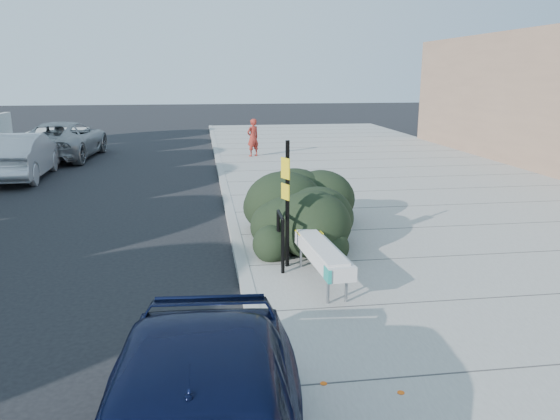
{
  "coord_description": "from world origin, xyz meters",
  "views": [
    {
      "loc": [
        -0.68,
        -7.37,
        3.55
      ],
      "look_at": [
        0.79,
        2.72,
        1.0
      ],
      "focal_mm": 35.0,
      "sensor_mm": 36.0,
      "label": 1
    }
  ],
  "objects": [
    {
      "name": "suv_silver",
      "position": [
        -6.48,
        17.15,
        0.79
      ],
      "size": [
        3.04,
        5.86,
        1.58
      ],
      "primitive_type": "imported",
      "rotation": [
        0.0,
        0.0,
        3.07
      ],
      "color": "#939598",
      "rests_on": "ground"
    },
    {
      "name": "ground",
      "position": [
        0.0,
        0.0,
        0.0
      ],
      "size": [
        120.0,
        120.0,
        0.0
      ],
      "primitive_type": "plane",
      "color": "black",
      "rests_on": "ground"
    },
    {
      "name": "bench",
      "position": [
        1.24,
        1.0,
        0.67
      ],
      "size": [
        0.59,
        2.22,
        0.66
      ],
      "rotation": [
        0.0,
        0.0,
        0.07
      ],
      "color": "gray",
      "rests_on": "sidewalk_near"
    },
    {
      "name": "pedestrian",
      "position": [
        1.5,
        15.58,
        0.94
      ],
      "size": [
        0.69,
        0.63,
        1.58
      ],
      "primitive_type": "imported",
      "rotation": [
        0.0,
        0.0,
        3.7
      ],
      "color": "maroon",
      "rests_on": "sidewalk_near"
    },
    {
      "name": "sidewalk_near",
      "position": [
        5.6,
        5.0,
        0.07
      ],
      "size": [
        11.2,
        50.0,
        0.15
      ],
      "primitive_type": "cube",
      "color": "gray",
      "rests_on": "ground"
    },
    {
      "name": "hedge",
      "position": [
        1.5,
        4.1,
        0.92
      ],
      "size": [
        2.93,
        4.48,
        1.55
      ],
      "primitive_type": "ellipsoid",
      "rotation": [
        0.0,
        0.0,
        0.22
      ],
      "color": "black",
      "rests_on": "sidewalk_near"
    },
    {
      "name": "wagon_silver",
      "position": [
        -6.88,
        12.49,
        0.79
      ],
      "size": [
        1.84,
        4.87,
        1.59
      ],
      "primitive_type": "imported",
      "rotation": [
        0.0,
        0.0,
        3.18
      ],
      "color": "#B9B9BE",
      "rests_on": "ground"
    },
    {
      "name": "bike_rack",
      "position": [
        0.67,
        1.87,
        0.75
      ],
      "size": [
        0.07,
        0.69,
        1.0
      ],
      "rotation": [
        0.0,
        0.0,
        -0.01
      ],
      "color": "black",
      "rests_on": "sidewalk_near"
    },
    {
      "name": "curb_near",
      "position": [
        0.0,
        5.0,
        0.08
      ],
      "size": [
        0.22,
        50.0,
        0.17
      ],
      "primitive_type": "cube",
      "color": "#9E9E99",
      "rests_on": "ground"
    },
    {
      "name": "sign_post",
      "position": [
        0.79,
        1.89,
        1.46
      ],
      "size": [
        0.14,
        0.25,
        2.29
      ],
      "rotation": [
        0.0,
        0.0,
        0.4
      ],
      "color": "black",
      "rests_on": "sidewalk_near"
    }
  ]
}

